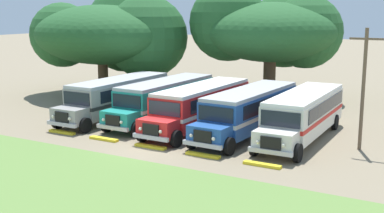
{
  "coord_description": "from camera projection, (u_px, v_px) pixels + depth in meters",
  "views": [
    {
      "loc": [
        15.84,
        -22.99,
        7.86
      ],
      "look_at": [
        0.0,
        4.68,
        1.6
      ],
      "focal_mm": 46.9,
      "sensor_mm": 36.0,
      "label": 1
    }
  ],
  "objects": [
    {
      "name": "ground_plane",
      "position": [
        152.0,
        147.0,
        28.82
      ],
      "size": [
        220.0,
        220.0,
        0.0
      ],
      "primitive_type": "plane",
      "color": "#84755B"
    },
    {
      "name": "foreground_grass_strip",
      "position": [
        57.0,
        187.0,
        22.44
      ],
      "size": [
        80.0,
        10.3,
        0.01
      ],
      "primitive_type": "cube",
      "color": "olive",
      "rests_on": "ground_plane"
    },
    {
      "name": "parked_bus_slot_0",
      "position": [
        118.0,
        96.0,
        36.58
      ],
      "size": [
        2.69,
        10.84,
        2.82
      ],
      "rotation": [
        0.0,
        0.0,
        -1.57
      ],
      "color": "#9E9993",
      "rests_on": "ground_plane"
    },
    {
      "name": "parked_bus_slot_1",
      "position": [
        164.0,
        98.0,
        35.59
      ],
      "size": [
        2.83,
        10.86,
        2.82
      ],
      "rotation": [
        0.0,
        0.0,
        -1.59
      ],
      "color": "teal",
      "rests_on": "ground_plane"
    },
    {
      "name": "parked_bus_slot_2",
      "position": [
        200.0,
        105.0,
        33.26
      ],
      "size": [
        2.8,
        10.85,
        2.82
      ],
      "rotation": [
        0.0,
        0.0,
        -1.58
      ],
      "color": "red",
      "rests_on": "ground_plane"
    },
    {
      "name": "parked_bus_slot_3",
      "position": [
        249.0,
        109.0,
        31.65
      ],
      "size": [
        3.05,
        10.89,
        2.82
      ],
      "rotation": [
        0.0,
        0.0,
        -1.61
      ],
      "color": "#23519E",
      "rests_on": "ground_plane"
    },
    {
      "name": "parked_bus_slot_4",
      "position": [
        303.0,
        113.0,
        30.5
      ],
      "size": [
        2.85,
        10.86,
        2.82
      ],
      "rotation": [
        0.0,
        0.0,
        -1.55
      ],
      "color": "silver",
      "rests_on": "ground_plane"
    },
    {
      "name": "curb_wheelstop_0",
      "position": [
        62.0,
        132.0,
        32.04
      ],
      "size": [
        2.0,
        0.36,
        0.15
      ],
      "primitive_type": "cube",
      "color": "yellow",
      "rests_on": "ground_plane"
    },
    {
      "name": "curb_wheelstop_1",
      "position": [
        104.0,
        139.0,
        30.37
      ],
      "size": [
        2.0,
        0.36,
        0.15
      ],
      "primitive_type": "cube",
      "color": "yellow",
      "rests_on": "ground_plane"
    },
    {
      "name": "curb_wheelstop_2",
      "position": [
        150.0,
        147.0,
        28.7
      ],
      "size": [
        2.0,
        0.36,
        0.15
      ],
      "primitive_type": "cube",
      "color": "yellow",
      "rests_on": "ground_plane"
    },
    {
      "name": "curb_wheelstop_3",
      "position": [
        203.0,
        155.0,
        27.03
      ],
      "size": [
        2.0,
        0.36,
        0.15
      ],
      "primitive_type": "cube",
      "color": "yellow",
      "rests_on": "ground_plane"
    },
    {
      "name": "curb_wheelstop_4",
      "position": [
        262.0,
        165.0,
        25.37
      ],
      "size": [
        2.0,
        0.36,
        0.15
      ],
      "primitive_type": "cube",
      "color": "yellow",
      "rests_on": "ground_plane"
    },
    {
      "name": "broad_shade_tree",
      "position": [
        270.0,
        30.0,
        43.51
      ],
      "size": [
        12.73,
        12.44,
        10.05
      ],
      "color": "brown",
      "rests_on": "ground_plane"
    },
    {
      "name": "secondary_tree",
      "position": [
        114.0,
        34.0,
        46.2
      ],
      "size": [
        14.17,
        13.1,
        9.81
      ],
      "color": "brown",
      "rests_on": "ground_plane"
    },
    {
      "name": "utility_pole",
      "position": [
        363.0,
        86.0,
        27.69
      ],
      "size": [
        1.8,
        0.2,
        6.83
      ],
      "color": "brown",
      "rests_on": "ground_plane"
    }
  ]
}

